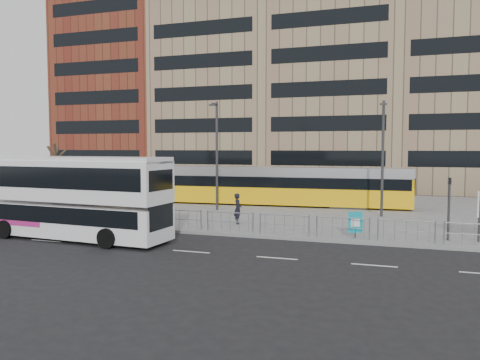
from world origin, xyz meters
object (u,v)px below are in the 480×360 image
(traffic_light_west, at_px, (56,190))
(lamp_post_east, at_px, (383,153))
(double_decker_bus, at_px, (72,195))
(pedestrian, at_px, (238,209))
(ad_panel, at_px, (355,223))
(traffic_light_east, at_px, (449,200))
(tram, at_px, (244,185))
(lamp_post_west, at_px, (217,151))
(bare_tree, at_px, (56,142))

(traffic_light_west, relative_size, lamp_post_east, 0.41)
(double_decker_bus, bearing_deg, pedestrian, 46.67)
(ad_panel, bearing_deg, traffic_light_east, -7.30)
(ad_panel, bearing_deg, tram, 111.15)
(traffic_light_west, distance_m, traffic_light_east, 22.36)
(pedestrian, distance_m, lamp_post_east, 10.47)
(lamp_post_west, xyz_separation_m, bare_tree, (-14.20, 0.09, 0.72))
(traffic_light_west, xyz_separation_m, lamp_post_east, (19.03, 8.39, 2.21))
(lamp_post_west, height_order, bare_tree, lamp_post_west)
(double_decker_bus, height_order, bare_tree, bare_tree)
(lamp_post_east, bearing_deg, pedestrian, -144.69)
(double_decker_bus, bearing_deg, lamp_post_east, 42.92)
(pedestrian, height_order, lamp_post_west, lamp_post_west)
(double_decker_bus, xyz_separation_m, tram, (4.27, 15.82, -0.63))
(lamp_post_east, relative_size, bare_tree, 1.09)
(lamp_post_east, bearing_deg, lamp_post_west, -178.70)
(double_decker_bus, xyz_separation_m, ad_panel, (13.90, 4.00, -1.37))
(ad_panel, height_order, traffic_light_east, traffic_light_east)
(tram, relative_size, bare_tree, 3.69)
(double_decker_bus, bearing_deg, traffic_light_west, 141.72)
(ad_panel, distance_m, lamp_post_west, 13.53)
(tram, distance_m, traffic_light_west, 14.72)
(double_decker_bus, distance_m, traffic_light_west, 5.47)
(ad_panel, xyz_separation_m, lamp_post_west, (-10.47, 7.81, 3.53))
(double_decker_bus, distance_m, bare_tree, 16.30)
(tram, bearing_deg, traffic_light_east, -40.87)
(ad_panel, relative_size, lamp_post_east, 0.18)
(ad_panel, relative_size, traffic_light_east, 0.43)
(double_decker_bus, relative_size, tram, 0.42)
(ad_panel, xyz_separation_m, traffic_light_west, (-17.94, -0.32, 1.20))
(ad_panel, distance_m, lamp_post_east, 8.82)
(pedestrian, relative_size, bare_tree, 0.26)
(ad_panel, distance_m, pedestrian, 7.40)
(lamp_post_east, bearing_deg, double_decker_bus, -141.17)
(double_decker_bus, bearing_deg, bare_tree, 136.26)
(traffic_light_west, height_order, traffic_light_east, same)
(tram, bearing_deg, bare_tree, -168.14)
(tram, height_order, bare_tree, bare_tree)
(double_decker_bus, xyz_separation_m, lamp_post_east, (15.00, 12.07, 2.03))
(double_decker_bus, height_order, tram, double_decker_bus)
(ad_panel, bearing_deg, bare_tree, 144.24)
(lamp_post_east, bearing_deg, traffic_light_west, -156.22)
(traffic_light_west, distance_m, lamp_post_west, 11.28)
(ad_panel, relative_size, lamp_post_west, 0.17)
(pedestrian, bearing_deg, bare_tree, 51.40)
(traffic_light_east, bearing_deg, pedestrian, 168.81)
(traffic_light_east, height_order, lamp_post_east, lamp_post_east)
(ad_panel, distance_m, bare_tree, 26.25)
(pedestrian, bearing_deg, lamp_post_west, 11.05)
(traffic_light_west, xyz_separation_m, lamp_post_west, (7.47, 8.13, 2.33))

